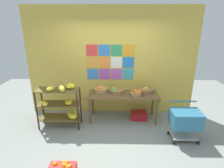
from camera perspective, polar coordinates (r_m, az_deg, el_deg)
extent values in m
plane|color=gray|center=(3.94, -0.79, -18.79)|extent=(9.07, 9.07, 0.00)
cube|color=gold|center=(4.78, -0.24, 6.82)|extent=(4.43, 0.06, 2.81)
cube|color=#E53939|center=(4.73, -6.37, 10.51)|extent=(0.29, 0.01, 0.29)
cube|color=#3574CD|center=(4.70, -2.50, 10.55)|extent=(0.29, 0.01, 0.29)
cube|color=#349259|center=(4.69, 1.40, 10.55)|extent=(0.29, 0.01, 0.29)
cube|color=orange|center=(4.70, 5.29, 10.50)|extent=(0.29, 0.01, 0.29)
cube|color=orange|center=(4.79, -6.23, 6.79)|extent=(0.29, 0.01, 0.29)
cube|color=orange|center=(4.76, -2.45, 6.81)|extent=(0.29, 0.01, 0.29)
cube|color=white|center=(4.75, 1.37, 6.79)|extent=(0.29, 0.01, 0.29)
cube|color=blue|center=(4.76, 5.18, 6.75)|extent=(0.29, 0.01, 0.29)
cube|color=#387BD0|center=(4.86, -6.10, 3.16)|extent=(0.29, 0.01, 0.29)
cube|color=purple|center=(4.83, -2.40, 3.16)|extent=(0.29, 0.01, 0.29)
cube|color=#AA4FA8|center=(4.82, 1.34, 3.14)|extent=(0.29, 0.01, 0.29)
cube|color=teal|center=(4.83, 5.07, 3.11)|extent=(0.29, 0.01, 0.29)
cylinder|color=black|center=(4.53, -22.62, -7.94)|extent=(0.04, 0.04, 0.95)
cylinder|color=black|center=(4.24, -10.74, -8.56)|extent=(0.04, 0.04, 0.95)
cylinder|color=black|center=(4.81, -21.03, -6.12)|extent=(0.04, 0.04, 0.95)
cylinder|color=black|center=(4.55, -9.88, -6.56)|extent=(0.04, 0.04, 0.95)
cube|color=brown|center=(4.62, -15.95, -10.03)|extent=(0.98, 0.38, 0.03)
ellipsoid|color=yellow|center=(4.55, -12.41, -8.98)|extent=(0.29, 0.26, 0.14)
ellipsoid|color=yellow|center=(4.43, -12.33, -9.79)|extent=(0.29, 0.26, 0.14)
ellipsoid|color=yellow|center=(4.47, -12.10, -9.76)|extent=(0.29, 0.23, 0.11)
cube|color=brown|center=(4.46, -16.35, -6.04)|extent=(0.98, 0.38, 0.02)
ellipsoid|color=yellow|center=(4.45, -20.60, -5.67)|extent=(0.28, 0.28, 0.10)
ellipsoid|color=yellow|center=(4.36, -13.52, -5.48)|extent=(0.26, 0.31, 0.10)
cube|color=brown|center=(4.33, -16.78, -1.78)|extent=(0.98, 0.38, 0.02)
ellipsoid|color=yellow|center=(4.16, -15.58, -1.36)|extent=(0.23, 0.30, 0.13)
ellipsoid|color=yellow|center=(4.30, -13.20, -0.61)|extent=(0.19, 0.26, 0.11)
ellipsoid|color=gold|center=(4.26, -18.79, -1.38)|extent=(0.22, 0.25, 0.11)
ellipsoid|color=yellow|center=(4.27, -12.94, -0.62)|extent=(0.27, 0.23, 0.13)
cube|color=brown|center=(4.55, 3.56, -3.34)|extent=(1.74, 0.62, 0.04)
cylinder|color=brown|center=(4.51, -6.87, -8.62)|extent=(0.06, 0.06, 0.67)
cylinder|color=brown|center=(4.58, 13.89, -8.62)|extent=(0.06, 0.06, 0.67)
cylinder|color=brown|center=(4.95, -6.09, -5.96)|extent=(0.06, 0.06, 0.67)
cylinder|color=brown|center=(5.02, 12.70, -6.01)|extent=(0.06, 0.06, 0.67)
cylinder|color=olive|center=(4.58, 1.52, -2.32)|extent=(0.32, 0.32, 0.08)
torus|color=olive|center=(4.56, 1.53, -1.83)|extent=(0.35, 0.35, 0.03)
sphere|color=#75C33E|center=(4.61, 0.58, -1.50)|extent=(0.08, 0.08, 0.08)
sphere|color=#67B942|center=(4.57, 0.19, -1.66)|extent=(0.06, 0.06, 0.06)
sphere|color=#66BB3E|center=(4.47, 0.82, -2.17)|extent=(0.07, 0.07, 0.07)
cylinder|color=tan|center=(4.63, -3.58, -1.95)|extent=(0.33, 0.33, 0.11)
torus|color=tan|center=(4.61, -3.60, -1.34)|extent=(0.35, 0.35, 0.02)
sphere|color=orange|center=(4.62, -3.63, -1.14)|extent=(0.10, 0.10, 0.10)
sphere|color=orange|center=(4.56, -4.25, -1.42)|extent=(0.08, 0.08, 0.08)
sphere|color=orange|center=(4.59, -3.33, -1.36)|extent=(0.07, 0.07, 0.07)
sphere|color=orange|center=(4.53, -4.14, -1.50)|extent=(0.09, 0.09, 0.09)
sphere|color=orange|center=(4.57, -4.06, -1.47)|extent=(0.08, 0.08, 0.08)
sphere|color=orange|center=(4.60, -3.10, -1.26)|extent=(0.08, 0.08, 0.08)
cylinder|color=#966942|center=(4.70, 10.26, -2.07)|extent=(0.37, 0.37, 0.08)
torus|color=olive|center=(4.68, 10.29, -1.59)|extent=(0.40, 0.40, 0.03)
sphere|color=gold|center=(4.64, 10.05, -1.61)|extent=(0.08, 0.08, 0.08)
sphere|color=gold|center=(4.62, 10.76, -1.53)|extent=(0.11, 0.11, 0.11)
sphere|color=gold|center=(4.70, 10.50, -1.36)|extent=(0.10, 0.10, 0.10)
cylinder|color=#A37748|center=(4.44, 7.59, -3.15)|extent=(0.27, 0.27, 0.09)
torus|color=#9D7644|center=(4.43, 7.61, -2.63)|extent=(0.30, 0.30, 0.03)
sphere|color=orange|center=(4.39, 8.02, -2.58)|extent=(0.09, 0.09, 0.09)
sphere|color=orange|center=(4.47, 7.22, -2.11)|extent=(0.09, 0.09, 0.09)
sphere|color=orange|center=(4.39, 7.62, -2.62)|extent=(0.08, 0.08, 0.08)
sphere|color=orange|center=(4.45, 8.25, -2.28)|extent=(0.08, 0.08, 0.08)
sphere|color=orange|center=(4.41, 8.64, -2.62)|extent=(0.08, 0.08, 0.08)
cube|color=#AA171D|center=(4.87, 8.39, -9.76)|extent=(0.41, 0.31, 0.18)
sphere|color=orange|center=(3.33, -13.57, -24.17)|extent=(0.08, 0.08, 0.08)
sphere|color=orange|center=(3.43, -14.99, -22.97)|extent=(0.08, 0.08, 0.08)
sphere|color=orange|center=(3.40, -14.86, -23.54)|extent=(0.09, 0.09, 0.09)
sphere|color=orange|center=(3.35, -13.16, -23.96)|extent=(0.09, 0.09, 0.09)
sphere|color=orange|center=(3.45, -17.49, -22.96)|extent=(0.09, 0.09, 0.09)
sphere|color=orange|center=(3.38, -14.29, -23.59)|extent=(0.07, 0.07, 0.07)
sphere|color=orange|center=(3.42, -14.06, -22.89)|extent=(0.07, 0.07, 0.07)
sphere|color=black|center=(4.16, 18.83, -16.96)|extent=(0.08, 0.08, 0.08)
sphere|color=black|center=(4.33, 25.44, -16.30)|extent=(0.08, 0.08, 0.08)
sphere|color=black|center=(4.42, 17.53, -14.44)|extent=(0.08, 0.08, 0.08)
sphere|color=black|center=(4.59, 23.75, -13.96)|extent=(0.08, 0.08, 0.08)
cube|color=#A5A8AD|center=(4.34, 21.52, -14.74)|extent=(0.52, 0.36, 0.03)
cube|color=teal|center=(4.14, 22.18, -10.12)|extent=(0.60, 0.44, 0.34)
cylinder|color=teal|center=(4.23, 21.51, -5.09)|extent=(0.57, 0.03, 0.03)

